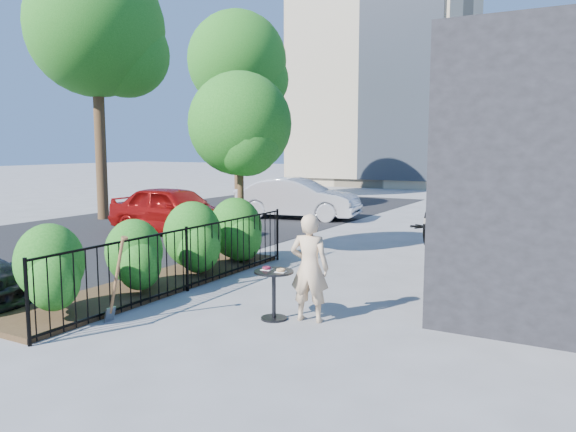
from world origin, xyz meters
The scene contains 13 objects.
ground centered at (0.00, 0.00, 0.00)m, with size 120.00×120.00×0.00m, color gray.
fence centered at (-1.50, 0.00, 0.56)m, with size 0.05×6.05×1.10m.
planting_bed centered at (-2.20, 0.00, 0.04)m, with size 1.30×6.00×0.08m, color #382616.
shrubs centered at (-2.10, 0.10, 0.70)m, with size 1.10×5.60×1.24m.
patio_tree centered at (-2.24, 2.76, 2.76)m, with size 2.20×2.20×3.94m.
street centered at (-7.00, 3.00, 0.00)m, with size 9.00×30.00×0.01m, color black.
street_tree_near centered at (-9.94, 5.96, 5.92)m, with size 4.40×4.40×8.28m.
street_tree_far centered at (-9.94, 13.96, 5.92)m, with size 4.40×4.40×8.28m.
cafe_table centered at (0.56, -0.62, 0.48)m, with size 0.55×0.55×0.74m.
woman centered at (1.02, -0.43, 0.76)m, with size 0.55×0.36×1.51m, color #D4B189.
shovel centered at (-1.25, -1.83, 0.55)m, with size 0.43×0.16×1.26m.
car_red centered at (-5.70, 4.60, 0.68)m, with size 1.60×3.97×1.35m, color maroon.
car_silver centered at (-4.40, 9.30, 0.68)m, with size 1.44×4.14×1.36m, color #BBBAC0.
Camera 1 is at (4.48, -7.22, 2.43)m, focal length 35.00 mm.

